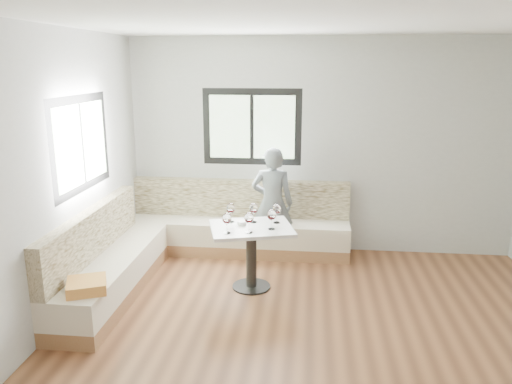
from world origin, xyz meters
TOP-DOWN VIEW (x-y plane):
  - room at (-0.08, 0.08)m, footprint 5.01×5.01m
  - banquette at (-1.59, 1.63)m, footprint 2.90×2.80m
  - table at (-0.75, 1.17)m, footprint 1.03×0.89m
  - person at (-0.59, 2.11)m, footprint 0.53×0.35m
  - olive_ramekin at (-0.86, 1.23)m, footprint 0.10×0.10m
  - wine_glass_a at (-0.98, 0.92)m, footprint 0.10×0.10m
  - wine_glass_b at (-0.75, 0.97)m, footprint 0.10×0.10m
  - wine_glass_c at (-0.52, 1.11)m, footprint 0.10×0.10m
  - wine_glass_d at (-0.74, 1.33)m, footprint 0.10×0.10m
  - wine_glass_e at (-0.48, 1.33)m, footprint 0.10×0.10m
  - wine_glass_f at (-1.00, 1.31)m, footprint 0.10×0.10m

SIDE VIEW (x-z plane):
  - banquette at x=-1.59m, z-range -0.14..0.81m
  - table at x=-0.75m, z-range 0.18..0.90m
  - person at x=-0.59m, z-range 0.00..1.46m
  - olive_ramekin at x=-0.86m, z-range 0.72..0.76m
  - wine_glass_a at x=-0.98m, z-range 0.77..0.99m
  - wine_glass_b at x=-0.75m, z-range 0.77..0.99m
  - wine_glass_c at x=-0.52m, z-range 0.77..0.99m
  - wine_glass_d at x=-0.74m, z-range 0.77..0.99m
  - wine_glass_e at x=-0.48m, z-range 0.77..0.99m
  - wine_glass_f at x=-1.00m, z-range 0.77..0.99m
  - room at x=-0.08m, z-range 0.01..2.82m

